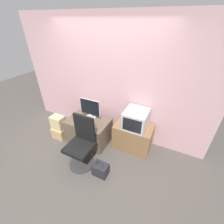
{
  "coord_description": "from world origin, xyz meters",
  "views": [
    {
      "loc": [
        1.43,
        -1.38,
        2.47
      ],
      "look_at": [
        0.29,
        0.96,
        0.82
      ],
      "focal_mm": 24.0,
      "sensor_mm": 36.0,
      "label": 1
    }
  ],
  "objects_px": {
    "crt_tv": "(136,119)",
    "office_chair": "(82,145)",
    "mouse": "(95,124)",
    "main_monitor": "(90,109)",
    "handbag": "(100,169)",
    "keyboard": "(85,122)",
    "cardboard_box_lower": "(60,132)"
  },
  "relations": [
    {
      "from": "crt_tv",
      "to": "office_chair",
      "type": "relative_size",
      "value": 0.49
    },
    {
      "from": "mouse",
      "to": "office_chair",
      "type": "xyz_separation_m",
      "value": [
        0.0,
        -0.51,
        -0.13
      ]
    },
    {
      "from": "main_monitor",
      "to": "handbag",
      "type": "xyz_separation_m",
      "value": [
        0.69,
        -0.81,
        -0.66
      ]
    },
    {
      "from": "keyboard",
      "to": "handbag",
      "type": "relative_size",
      "value": 1.07
    },
    {
      "from": "main_monitor",
      "to": "keyboard",
      "type": "bearing_deg",
      "value": -93.85
    },
    {
      "from": "mouse",
      "to": "cardboard_box_lower",
      "type": "bearing_deg",
      "value": -171.65
    },
    {
      "from": "mouse",
      "to": "crt_tv",
      "type": "height_order",
      "value": "crt_tv"
    },
    {
      "from": "mouse",
      "to": "handbag",
      "type": "height_order",
      "value": "mouse"
    },
    {
      "from": "handbag",
      "to": "crt_tv",
      "type": "bearing_deg",
      "value": 71.44
    },
    {
      "from": "crt_tv",
      "to": "office_chair",
      "type": "bearing_deg",
      "value": -132.92
    },
    {
      "from": "crt_tv",
      "to": "keyboard",
      "type": "bearing_deg",
      "value": -162.65
    },
    {
      "from": "keyboard",
      "to": "office_chair",
      "type": "xyz_separation_m",
      "value": [
        0.25,
        -0.51,
        -0.12
      ]
    },
    {
      "from": "office_chair",
      "to": "main_monitor",
      "type": "bearing_deg",
      "value": 108.56
    },
    {
      "from": "office_chair",
      "to": "cardboard_box_lower",
      "type": "height_order",
      "value": "office_chair"
    },
    {
      "from": "office_chair",
      "to": "cardboard_box_lower",
      "type": "relative_size",
      "value": 3.13
    },
    {
      "from": "mouse",
      "to": "crt_tv",
      "type": "distance_m",
      "value": 0.85
    },
    {
      "from": "mouse",
      "to": "office_chair",
      "type": "relative_size",
      "value": 0.06
    },
    {
      "from": "keyboard",
      "to": "cardboard_box_lower",
      "type": "distance_m",
      "value": 0.82
    },
    {
      "from": "crt_tv",
      "to": "cardboard_box_lower",
      "type": "bearing_deg",
      "value": -165.09
    },
    {
      "from": "crt_tv",
      "to": "handbag",
      "type": "relative_size",
      "value": 1.47
    },
    {
      "from": "cardboard_box_lower",
      "to": "handbag",
      "type": "height_order",
      "value": "handbag"
    },
    {
      "from": "main_monitor",
      "to": "cardboard_box_lower",
      "type": "bearing_deg",
      "value": -154.63
    },
    {
      "from": "crt_tv",
      "to": "office_chair",
      "type": "distance_m",
      "value": 1.16
    },
    {
      "from": "office_chair",
      "to": "handbag",
      "type": "bearing_deg",
      "value": -13.38
    },
    {
      "from": "cardboard_box_lower",
      "to": "crt_tv",
      "type": "bearing_deg",
      "value": 14.91
    },
    {
      "from": "keyboard",
      "to": "handbag",
      "type": "bearing_deg",
      "value": -41.2
    },
    {
      "from": "cardboard_box_lower",
      "to": "handbag",
      "type": "relative_size",
      "value": 0.97
    },
    {
      "from": "cardboard_box_lower",
      "to": "keyboard",
      "type": "bearing_deg",
      "value": 11.19
    },
    {
      "from": "keyboard",
      "to": "mouse",
      "type": "bearing_deg",
      "value": 0.22
    },
    {
      "from": "mouse",
      "to": "crt_tv",
      "type": "bearing_deg",
      "value": 22.3
    },
    {
      "from": "main_monitor",
      "to": "mouse",
      "type": "xyz_separation_m",
      "value": [
        0.23,
        -0.19,
        -0.2
      ]
    },
    {
      "from": "main_monitor",
      "to": "office_chair",
      "type": "bearing_deg",
      "value": -71.44
    }
  ]
}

